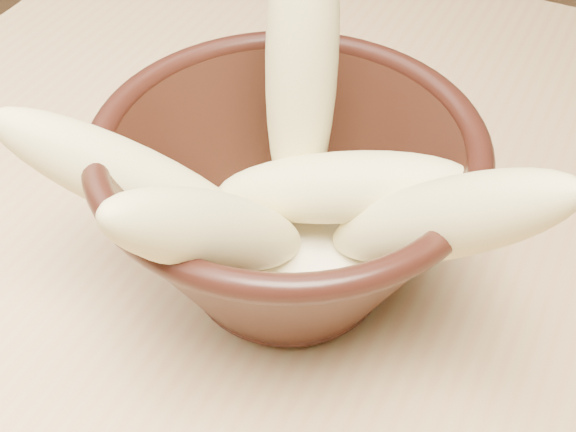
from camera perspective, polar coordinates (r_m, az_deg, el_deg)
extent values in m
cylinder|color=#A77953|center=(1.09, -6.50, -0.72)|extent=(0.05, 0.05, 0.71)
cylinder|color=black|center=(0.48, 0.00, -4.27)|extent=(0.09, 0.09, 0.01)
cylinder|color=black|center=(0.46, 0.00, -2.52)|extent=(0.09, 0.09, 0.01)
torus|color=black|center=(0.41, 0.00, 5.10)|extent=(0.21, 0.21, 0.01)
cylinder|color=#FFF3CD|center=(0.46, 0.00, -1.65)|extent=(0.12, 0.12, 0.02)
ellipsoid|color=#D6C87E|center=(0.43, 0.99, 11.14)|extent=(0.06, 0.09, 0.19)
ellipsoid|color=#D6C87E|center=(0.42, -10.83, 2.40)|extent=(0.15, 0.11, 0.12)
ellipsoid|color=#D6C87E|center=(0.38, 10.62, -0.31)|extent=(0.15, 0.08, 0.14)
ellipsoid|color=#D6C87E|center=(0.42, 3.72, 2.04)|extent=(0.15, 0.07, 0.07)
ellipsoid|color=#D6C87E|center=(0.38, -5.17, -1.14)|extent=(0.07, 0.15, 0.14)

